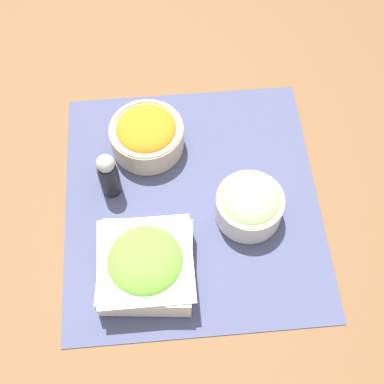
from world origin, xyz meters
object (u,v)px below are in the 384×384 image
cucumber_bowl (250,204)px  lettuce_bowl (146,265)px  carrot_bowl (147,134)px  pepper_shaker (108,174)px

cucumber_bowl → lettuce_bowl: (-0.10, 0.19, -0.00)m
cucumber_bowl → carrot_bowl: size_ratio=0.85×
carrot_bowl → lettuce_bowl: 0.26m
carrot_bowl → lettuce_bowl: size_ratio=0.84×
lettuce_bowl → pepper_shaker: 0.18m
lettuce_bowl → pepper_shaker: size_ratio=1.58×
carrot_bowl → pepper_shaker: (-0.09, 0.07, 0.02)m
cucumber_bowl → pepper_shaker: bearing=73.1°
lettuce_bowl → pepper_shaker: (0.17, 0.06, 0.01)m
carrot_bowl → pepper_shaker: 0.12m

